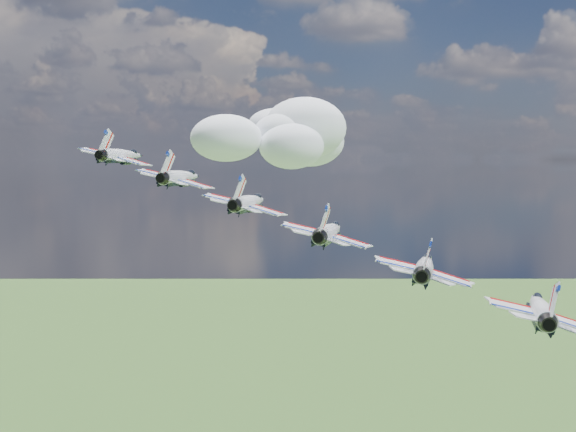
{
  "coord_description": "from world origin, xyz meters",
  "views": [
    {
      "loc": [
        -2.34,
        -89.42,
        164.86
      ],
      "look_at": [
        3.56,
        -9.88,
        158.63
      ],
      "focal_mm": 45.0,
      "sensor_mm": 36.0,
      "label": 1
    }
  ],
  "objects_px": {
    "jet_5": "(540,308)",
    "jet_0": "(122,155)",
    "jet_2": "(250,202)",
    "jet_1": "(181,177)",
    "jet_3": "(330,231)",
    "jet_4": "(425,266)"
  },
  "relations": [
    {
      "from": "jet_2",
      "to": "jet_3",
      "type": "height_order",
      "value": "jet_2"
    },
    {
      "from": "jet_0",
      "to": "jet_4",
      "type": "distance_m",
      "value": 46.18
    },
    {
      "from": "jet_5",
      "to": "jet_0",
      "type": "bearing_deg",
      "value": 155.61
    },
    {
      "from": "jet_0",
      "to": "jet_5",
      "type": "distance_m",
      "value": 57.73
    },
    {
      "from": "jet_0",
      "to": "jet_3",
      "type": "relative_size",
      "value": 1.0
    },
    {
      "from": "jet_1",
      "to": "jet_5",
      "type": "distance_m",
      "value": 46.18
    },
    {
      "from": "jet_0",
      "to": "jet_1",
      "type": "distance_m",
      "value": 11.55
    },
    {
      "from": "jet_1",
      "to": "jet_5",
      "type": "relative_size",
      "value": 1.0
    },
    {
      "from": "jet_1",
      "to": "jet_2",
      "type": "distance_m",
      "value": 11.55
    },
    {
      "from": "jet_1",
      "to": "jet_3",
      "type": "xyz_separation_m",
      "value": [
        16.71,
        -14.97,
        -5.47
      ]
    },
    {
      "from": "jet_0",
      "to": "jet_5",
      "type": "height_order",
      "value": "jet_0"
    },
    {
      "from": "jet_1",
      "to": "jet_4",
      "type": "height_order",
      "value": "jet_1"
    },
    {
      "from": "jet_3",
      "to": "jet_4",
      "type": "xyz_separation_m",
      "value": [
        8.35,
        -7.49,
        -2.73
      ]
    },
    {
      "from": "jet_0",
      "to": "jet_3",
      "type": "distance_m",
      "value": 34.64
    },
    {
      "from": "jet_4",
      "to": "jet_5",
      "type": "relative_size",
      "value": 1.0
    },
    {
      "from": "jet_0",
      "to": "jet_2",
      "type": "distance_m",
      "value": 23.09
    },
    {
      "from": "jet_3",
      "to": "jet_1",
      "type": "bearing_deg",
      "value": 155.61
    },
    {
      "from": "jet_1",
      "to": "jet_5",
      "type": "height_order",
      "value": "jet_1"
    },
    {
      "from": "jet_2",
      "to": "jet_1",
      "type": "bearing_deg",
      "value": 155.61
    },
    {
      "from": "jet_1",
      "to": "jet_4",
      "type": "distance_m",
      "value": 34.64
    },
    {
      "from": "jet_1",
      "to": "jet_2",
      "type": "xyz_separation_m",
      "value": [
        8.35,
        -7.49,
        -2.73
      ]
    },
    {
      "from": "jet_0",
      "to": "jet_1",
      "type": "relative_size",
      "value": 1.0
    }
  ]
}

